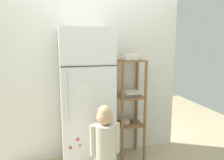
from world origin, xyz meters
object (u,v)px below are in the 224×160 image
refrigerator (86,101)px  pantry_shelf_unit (130,102)px  fruit_bin (130,57)px  child_standing (105,141)px

refrigerator → pantry_shelf_unit: (0.60, 0.13, -0.09)m
fruit_bin → pantry_shelf_unit: bearing=53.2°
child_standing → fruit_bin: 1.13m
child_standing → pantry_shelf_unit: (0.49, 0.65, 0.19)m
refrigerator → pantry_shelf_unit: size_ratio=1.29×
refrigerator → child_standing: 0.60m
refrigerator → pantry_shelf_unit: bearing=11.8°
pantry_shelf_unit → fruit_bin: 0.61m
pantry_shelf_unit → fruit_bin: (-0.01, -0.01, 0.61)m
pantry_shelf_unit → fruit_bin: fruit_bin is taller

